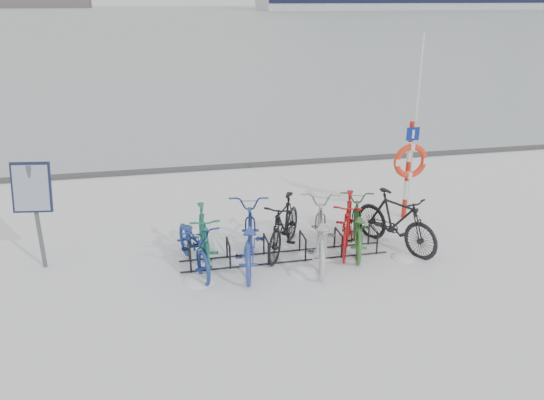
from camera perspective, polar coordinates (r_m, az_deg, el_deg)
ground at (r=10.28m, az=1.34°, el=-6.21°), size 900.00×900.00×0.00m
ice_sheet at (r=163.97m, az=-11.83°, el=18.96°), size 400.00×298.00×0.02m
quay_edge at (r=15.65m, az=-3.60°, el=3.68°), size 400.00×0.25×0.10m
bike_rack at (r=10.20m, az=1.35°, el=-5.30°), size 4.00×0.48×0.46m
info_board at (r=10.24m, az=-24.36°, el=0.61°), size 0.70×0.35×2.02m
lifebuoy_station at (r=11.97m, az=14.64°, el=4.07°), size 0.78×0.22×4.03m
bike_0 at (r=9.82m, az=-8.40°, el=-4.53°), size 1.05×2.02×1.01m
bike_1 at (r=9.93m, az=-7.35°, el=-3.81°), size 0.54×1.87×1.12m
bike_2 at (r=9.85m, az=-2.55°, el=-3.78°), size 1.16×2.30×1.15m
bike_3 at (r=10.33m, az=1.29°, el=-2.56°), size 1.41×1.91×1.14m
bike_4 at (r=10.03m, az=5.22°, el=-3.32°), size 1.32×2.34×1.16m
bike_5 at (r=10.55m, az=8.15°, el=-2.30°), size 1.23×1.94×1.13m
bike_6 at (r=10.62m, az=9.13°, el=-2.51°), size 1.23×2.06×1.02m
bike_7 at (r=10.74m, az=13.19°, el=-2.04°), size 1.42×2.02×1.19m
snow_drifts at (r=10.14m, az=2.13°, el=-6.62°), size 4.43×1.78×0.19m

